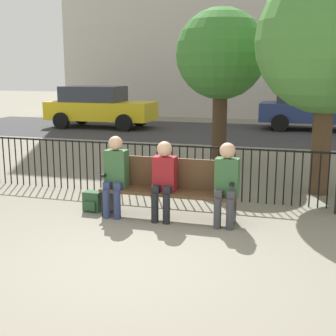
% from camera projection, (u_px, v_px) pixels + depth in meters
% --- Properties ---
extents(ground_plane, '(80.00, 80.00, 0.00)m').
position_uv_depth(ground_plane, '(127.00, 262.00, 5.57)').
color(ground_plane, gray).
extents(park_bench, '(2.10, 0.45, 0.92)m').
position_uv_depth(park_bench, '(170.00, 186.00, 7.17)').
color(park_bench, '#4C331E').
rests_on(park_bench, ground).
extents(seated_person_0, '(0.34, 0.39, 1.25)m').
position_uv_depth(seated_person_0, '(115.00, 171.00, 7.23)').
color(seated_person_0, navy).
rests_on(seated_person_0, ground).
extents(seated_person_1, '(0.34, 0.39, 1.21)m').
position_uv_depth(seated_person_1, '(164.00, 176.00, 7.02)').
color(seated_person_1, black).
rests_on(seated_person_1, ground).
extents(seated_person_2, '(0.34, 0.39, 1.23)m').
position_uv_depth(seated_person_2, '(227.00, 179.00, 6.76)').
color(seated_person_2, '#3D3D42').
rests_on(seated_person_2, ground).
extents(backpack, '(0.28, 0.22, 0.32)m').
position_uv_depth(backpack, '(92.00, 202.00, 7.56)').
color(backpack, '#284C2D').
rests_on(backpack, ground).
extents(fence_railing, '(9.01, 0.03, 0.95)m').
position_uv_depth(fence_railing, '(187.00, 167.00, 8.28)').
color(fence_railing, black).
rests_on(fence_railing, ground).
extents(tree_1, '(2.07, 2.07, 3.64)m').
position_uv_depth(tree_1, '(221.00, 56.00, 10.63)').
color(tree_1, '#422D1E').
rests_on(tree_1, ground).
extents(tree_2, '(2.54, 2.54, 4.01)m').
position_uv_depth(tree_2, '(328.00, 42.00, 8.12)').
color(tree_2, '#4C3823').
rests_on(tree_2, ground).
extents(street_surface, '(24.00, 6.00, 0.01)m').
position_uv_depth(street_surface, '(248.00, 133.00, 16.83)').
color(street_surface, '#333335').
rests_on(street_surface, ground).
extents(parked_car_0, '(4.20, 1.94, 1.62)m').
position_uv_depth(parked_car_0, '(315.00, 108.00, 17.61)').
color(parked_car_0, navy).
rests_on(parked_car_0, ground).
extents(parked_car_1, '(4.20, 1.94, 1.62)m').
position_uv_depth(parked_car_1, '(99.00, 106.00, 18.44)').
color(parked_car_1, yellow).
rests_on(parked_car_1, ground).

